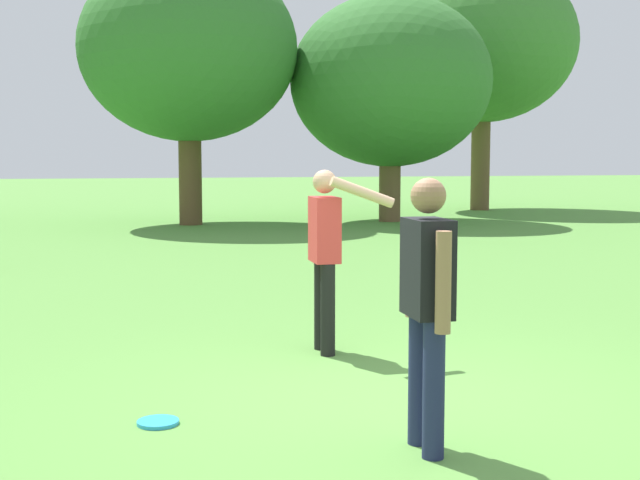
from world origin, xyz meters
name	(u,v)px	position (x,y,z in m)	size (l,w,h in m)	color
ground_plane	(390,402)	(0.00, 0.00, 0.00)	(120.00, 120.00, 0.00)	#568E3D
person_thrower	(326,246)	(-0.08, 1.65, 0.96)	(0.67, 0.61, 1.64)	black
person_catcher	(427,296)	(-0.10, -1.02, 0.94)	(0.22, 0.61, 1.64)	#1E234C
frisbee	(158,422)	(-1.64, -0.13, 0.01)	(0.28, 0.28, 0.03)	#2D9EDB
tree_far_right	(188,49)	(-0.13, 16.20, 4.37)	(5.41, 5.41, 6.69)	brown
tree_slender_mid	(391,81)	(5.10, 16.12, 3.67)	(5.27, 5.27, 5.92)	brown
tree_back_left	(483,43)	(9.34, 19.98, 5.25)	(5.88, 5.88, 7.77)	brown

